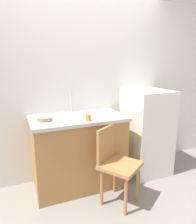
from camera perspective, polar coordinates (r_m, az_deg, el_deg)
name	(u,v)px	position (r m, az deg, el deg)	size (l,w,h in m)	color
ground_plane	(107,213)	(2.51, 2.58, -25.99)	(8.00, 8.00, 0.00)	gray
back_wall	(78,89)	(2.89, -5.61, 6.29)	(4.80, 0.10, 2.47)	silver
cabinet_base	(79,153)	(2.75, -5.32, -11.18)	(1.13, 0.60, 0.89)	#A87542
countertop	(78,118)	(2.59, -5.54, -1.76)	(1.17, 0.64, 0.04)	#B7B7BC
faucet	(71,102)	(2.79, -7.30, 2.86)	(0.02, 0.02, 0.30)	#B7B7BC
refrigerator	(146,132)	(3.12, 13.14, -5.27)	(0.57, 0.62, 1.21)	silver
chair	(116,162)	(2.42, 4.85, -13.42)	(0.56, 0.56, 0.89)	#A87542
terracotta_bowl	(44,119)	(2.48, -14.57, -1.84)	(0.17, 0.17, 0.04)	gray
cup_white	(86,115)	(2.51, -3.41, -0.82)	(0.06, 0.06, 0.08)	white
cup_orange	(88,118)	(2.39, -2.70, -1.61)	(0.06, 0.06, 0.07)	orange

